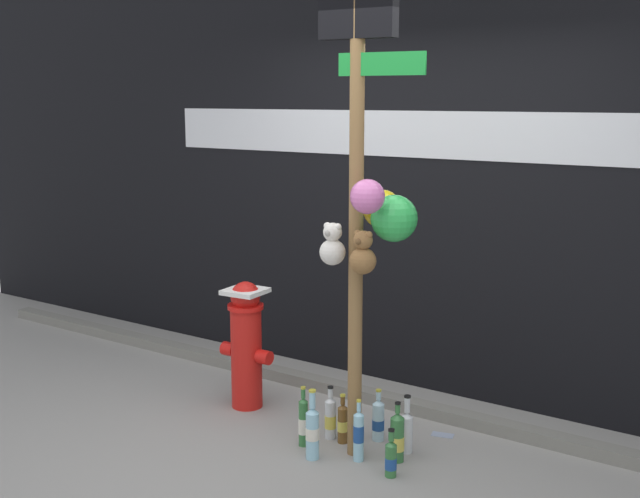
% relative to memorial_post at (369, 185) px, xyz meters
% --- Properties ---
extents(ground_plane, '(14.00, 14.00, 0.00)m').
position_rel_memorial_post_xyz_m(ground_plane, '(-0.22, -0.42, -1.57)').
color(ground_plane, gray).
extents(building_wall, '(10.00, 0.21, 3.13)m').
position_rel_memorial_post_xyz_m(building_wall, '(-0.22, 1.26, -0.01)').
color(building_wall, black).
rests_on(building_wall, ground_plane).
extents(curb_strip, '(8.00, 0.12, 0.08)m').
position_rel_memorial_post_xyz_m(curb_strip, '(-0.22, 0.72, -1.53)').
color(curb_strip, slate).
rests_on(curb_strip, ground_plane).
extents(memorial_post, '(0.61, 0.50, 2.71)m').
position_rel_memorial_post_xyz_m(memorial_post, '(0.00, 0.00, 0.00)').
color(memorial_post, olive).
rests_on(memorial_post, ground_plane).
extents(fire_hydrant, '(0.39, 0.26, 0.86)m').
position_rel_memorial_post_xyz_m(fire_hydrant, '(-1.05, 0.19, -1.12)').
color(fire_hydrant, red).
rests_on(fire_hydrant, ground_plane).
extents(bottle_0, '(0.06, 0.06, 0.37)m').
position_rel_memorial_post_xyz_m(bottle_0, '(-0.37, -0.10, -1.42)').
color(bottle_0, '#337038').
rests_on(bottle_0, ground_plane).
extents(bottle_1, '(0.08, 0.08, 0.42)m').
position_rel_memorial_post_xyz_m(bottle_1, '(-0.23, -0.22, -1.41)').
color(bottle_1, '#93CCE0').
rests_on(bottle_1, ground_plane).
extents(bottle_2, '(0.07, 0.07, 0.32)m').
position_rel_memorial_post_xyz_m(bottle_2, '(-0.05, 0.22, -1.45)').
color(bottle_2, '#B2DBEA').
rests_on(bottle_2, ground_plane).
extents(bottle_3, '(0.07, 0.07, 0.35)m').
position_rel_memorial_post_xyz_m(bottle_3, '(0.17, 0.16, -1.43)').
color(bottle_3, silver).
rests_on(bottle_3, ground_plane).
extents(bottle_4, '(0.07, 0.07, 0.33)m').
position_rel_memorial_post_xyz_m(bottle_4, '(-0.30, 0.08, -1.44)').
color(bottle_4, silver).
rests_on(bottle_4, ground_plane).
extents(bottle_5, '(0.07, 0.07, 0.28)m').
position_rel_memorial_post_xyz_m(bottle_5, '(0.25, -0.15, -1.47)').
color(bottle_5, '#337038').
rests_on(bottle_5, ground_plane).
extents(bottle_6, '(0.08, 0.08, 0.35)m').
position_rel_memorial_post_xyz_m(bottle_6, '(0.18, 0.03, -1.43)').
color(bottle_6, '#337038').
rests_on(bottle_6, ground_plane).
extents(bottle_7, '(0.06, 0.06, 0.30)m').
position_rel_memorial_post_xyz_m(bottle_7, '(-0.21, 0.06, -1.45)').
color(bottle_7, brown).
rests_on(bottle_7, ground_plane).
extents(bottle_8, '(0.06, 0.06, 0.37)m').
position_rel_memorial_post_xyz_m(bottle_8, '(-0.00, -0.09, -1.42)').
color(bottle_8, '#93CCE0').
rests_on(bottle_8, ground_plane).
extents(litter_0, '(0.15, 0.10, 0.01)m').
position_rel_memorial_post_xyz_m(litter_0, '(0.25, 0.50, -1.57)').
color(litter_0, '#8C99B2').
rests_on(litter_0, ground_plane).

